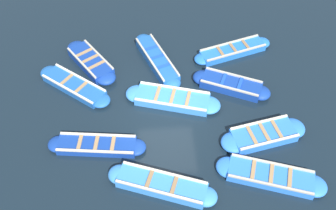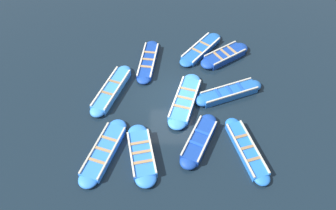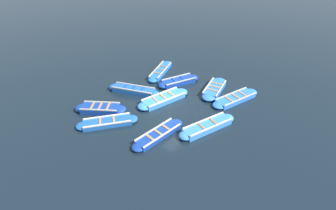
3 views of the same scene
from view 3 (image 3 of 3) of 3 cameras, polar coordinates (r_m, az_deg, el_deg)
ground_plane at (r=17.41m, az=0.21°, el=-0.32°), size 120.00×120.00×0.00m
boat_centre at (r=19.85m, az=2.31°, el=5.15°), size 2.15×3.37×0.44m
boat_outer_left at (r=18.52m, az=14.48°, el=1.41°), size 2.09×3.94×0.37m
boat_bow_out at (r=15.01m, az=-2.14°, el=-6.40°), size 1.22×3.74×0.35m
boat_inner_gap at (r=18.90m, az=-7.47°, el=3.19°), size 3.83×2.06×0.45m
boat_stern_in at (r=19.23m, az=10.06°, el=3.48°), size 1.62×3.51×0.42m
boat_tucked at (r=16.26m, az=-13.08°, el=-3.68°), size 2.93×3.39×0.35m
boat_far_corner at (r=15.64m, az=8.55°, el=-4.64°), size 2.09×3.91×0.43m
boat_broadside at (r=17.86m, az=-0.99°, el=1.35°), size 2.03×4.05×0.39m
boat_mid_row at (r=21.36m, az=-1.65°, el=7.37°), size 1.81×3.84×0.38m
boat_near_quay at (r=17.42m, az=-14.47°, el=-0.79°), size 3.26×2.59×0.45m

